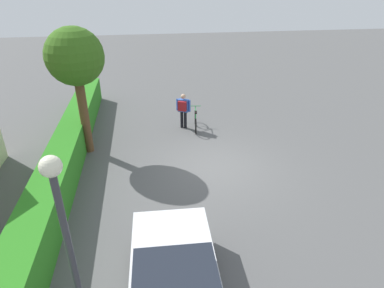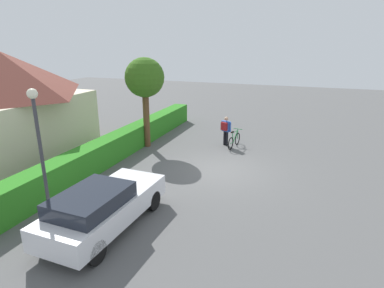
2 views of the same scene
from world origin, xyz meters
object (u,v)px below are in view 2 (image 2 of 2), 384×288
parked_car_near (103,207)px  street_lamp (40,142)px  bicycle (234,140)px  person_rider (226,128)px  tree_kerbside (145,79)px

parked_car_near → street_lamp: street_lamp is taller
bicycle → person_rider: size_ratio=1.05×
parked_car_near → person_rider: bearing=-8.1°
bicycle → person_rider: bearing=72.9°
bicycle → tree_kerbside: tree_kerbside is taller
parked_car_near → person_rider: size_ratio=2.82×
bicycle → street_lamp: bearing=160.8°
parked_car_near → tree_kerbside: tree_kerbside is taller
street_lamp → bicycle: bearing=-19.2°
street_lamp → person_rider: bearing=-16.1°
parked_car_near → street_lamp: 2.51m
parked_car_near → tree_kerbside: 8.51m
bicycle → street_lamp: size_ratio=0.39×
bicycle → person_rider: person_rider is taller
person_rider → street_lamp: bearing=163.9°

